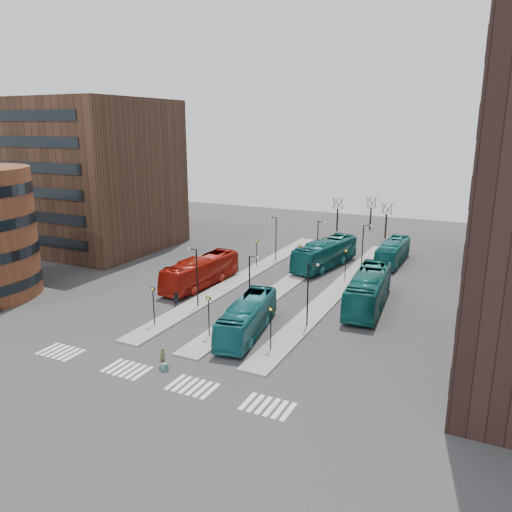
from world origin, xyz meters
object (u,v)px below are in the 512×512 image
at_px(suitcase, 165,367).
at_px(traveller, 163,357).
at_px(teal_bus_b, 325,254).
at_px(commuter_b, 230,323).
at_px(commuter_a, 176,299).
at_px(teal_bus_c, 368,289).
at_px(teal_bus_a, 247,317).
at_px(teal_bus_d, 393,252).
at_px(commuter_c, 246,307).
at_px(red_bus, 201,272).

distance_m(suitcase, traveller, 0.84).
height_order(teal_bus_b, traveller, teal_bus_b).
distance_m(traveller, commuter_b, 8.52).
relative_size(teal_bus_b, commuter_a, 8.35).
distance_m(teal_bus_c, commuter_a, 20.00).
height_order(teal_bus_a, commuter_a, teal_bus_a).
distance_m(teal_bus_d, commuter_a, 31.82).
bearing_deg(suitcase, teal_bus_d, 100.08).
bearing_deg(teal_bus_c, teal_bus_a, -129.33).
relative_size(teal_bus_d, traveller, 7.13).
height_order(teal_bus_c, commuter_c, teal_bus_c).
xyz_separation_m(red_bus, traveller, (8.20, -18.72, -0.93)).
xyz_separation_m(suitcase, commuter_c, (0.21, 13.29, 0.47)).
xyz_separation_m(teal_bus_b, traveller, (-2.32, -32.76, -1.05)).
bearing_deg(red_bus, suitcase, -61.96).
distance_m(suitcase, teal_bus_a, 9.50).
distance_m(suitcase, teal_bus_b, 33.30).
distance_m(teal_bus_b, commuter_b, 24.38).
relative_size(suitcase, commuter_a, 0.37).
relative_size(red_bus, teal_bus_c, 0.93).
relative_size(teal_bus_b, commuter_b, 8.07).
bearing_deg(red_bus, teal_bus_a, -38.38).
relative_size(red_bus, commuter_a, 7.83).
distance_m(red_bus, teal_bus_c, 19.37).
bearing_deg(red_bus, traveller, -62.74).
bearing_deg(teal_bus_c, teal_bus_d, 88.47).
bearing_deg(commuter_c, teal_bus_a, 65.23).
relative_size(suitcase, commuter_b, 0.36).
bearing_deg(teal_bus_a, commuter_b, 177.08).
bearing_deg(traveller, teal_bus_a, 69.27).
xyz_separation_m(red_bus, teal_bus_a, (11.22, -10.10, -0.16)).
bearing_deg(commuter_b, teal_bus_a, -94.69).
relative_size(red_bus, teal_bus_b, 0.94).
bearing_deg(red_bus, commuter_b, -43.70).
bearing_deg(traveller, teal_bus_b, 84.53).
distance_m(red_bus, commuter_b, 14.04).
relative_size(teal_bus_a, commuter_a, 7.11).
bearing_deg(commuter_a, teal_bus_a, 156.97).
xyz_separation_m(teal_bus_c, commuter_a, (-18.00, -8.65, -1.06)).
bearing_deg(commuter_a, commuter_c, -177.49).
xyz_separation_m(red_bus, commuter_c, (8.93, -5.89, -0.95)).
distance_m(teal_bus_d, commuter_b, 31.52).
relative_size(teal_bus_a, teal_bus_b, 0.85).
bearing_deg(teal_bus_b, commuter_a, -104.16).
height_order(teal_bus_c, traveller, teal_bus_c).
relative_size(teal_bus_b, traveller, 8.40).
distance_m(teal_bus_a, teal_bus_c, 14.29).
relative_size(suitcase, teal_bus_a, 0.05).
bearing_deg(teal_bus_c, teal_bus_b, 120.48).
bearing_deg(teal_bus_d, commuter_a, -121.34).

